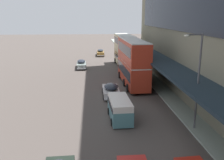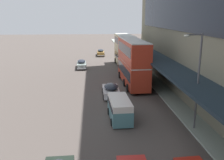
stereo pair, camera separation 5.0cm
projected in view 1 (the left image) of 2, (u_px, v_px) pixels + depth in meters
The scene contains 7 objects.
transit_bus_kerbside_front at pixel (124, 49), 45.94m from camera, with size 3.05×9.62×5.78m.
transit_bus_kerbside_rear at pixel (133, 61), 33.50m from camera, with size 2.96×10.87×6.12m.
sedan_oncoming_front at pixel (111, 90), 28.99m from camera, with size 1.97×4.36×1.58m.
sedan_second_mid at pixel (81, 64), 44.74m from camera, with size 1.88×4.76×1.52m.
sedan_trailing_mid at pixel (100, 52), 58.60m from camera, with size 1.80×4.68×1.55m.
vw_van at pixel (120, 108), 22.58m from camera, with size 2.03×4.61×1.96m.
street_lamp at pixel (197, 76), 19.57m from camera, with size 1.50×0.28×7.73m.
Camera 1 is at (-1.90, -9.06, 9.18)m, focal length 40.00 mm.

